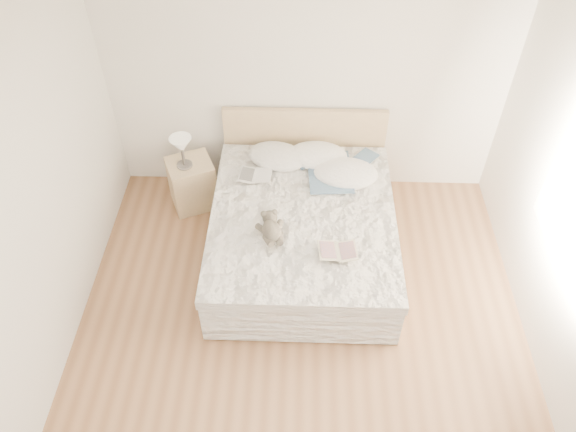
{
  "coord_description": "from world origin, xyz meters",
  "views": [
    {
      "loc": [
        -0.02,
        -2.56,
        4.3
      ],
      "look_at": [
        -0.14,
        1.05,
        0.62
      ],
      "focal_mm": 35.0,
      "sensor_mm": 36.0,
      "label": 1
    }
  ],
  "objects_px": {
    "table_lamp": "(181,146)",
    "photo_book": "(255,175)",
    "bed": "(303,228)",
    "childrens_book": "(338,251)",
    "nightstand": "(192,183)",
    "teddy_bear": "(272,236)"
  },
  "relations": [
    {
      "from": "nightstand",
      "to": "photo_book",
      "type": "height_order",
      "value": "photo_book"
    },
    {
      "from": "table_lamp",
      "to": "childrens_book",
      "type": "xyz_separation_m",
      "value": [
        1.53,
        -1.17,
        -0.18
      ]
    },
    {
      "from": "table_lamp",
      "to": "photo_book",
      "type": "relative_size",
      "value": 1.05
    },
    {
      "from": "table_lamp",
      "to": "photo_book",
      "type": "height_order",
      "value": "table_lamp"
    },
    {
      "from": "bed",
      "to": "nightstand",
      "type": "bearing_deg",
      "value": 151.41
    },
    {
      "from": "photo_book",
      "to": "childrens_book",
      "type": "xyz_separation_m",
      "value": [
        0.78,
        -0.96,
        0.0
      ]
    },
    {
      "from": "childrens_book",
      "to": "teddy_bear",
      "type": "bearing_deg",
      "value": 159.16
    },
    {
      "from": "bed",
      "to": "nightstand",
      "type": "height_order",
      "value": "bed"
    },
    {
      "from": "nightstand",
      "to": "photo_book",
      "type": "distance_m",
      "value": 0.83
    },
    {
      "from": "childrens_book",
      "to": "teddy_bear",
      "type": "xyz_separation_m",
      "value": [
        -0.58,
        0.15,
        0.02
      ]
    },
    {
      "from": "photo_book",
      "to": "childrens_book",
      "type": "height_order",
      "value": "photo_book"
    },
    {
      "from": "table_lamp",
      "to": "teddy_bear",
      "type": "xyz_separation_m",
      "value": [
        0.95,
        -1.03,
        -0.16
      ]
    },
    {
      "from": "nightstand",
      "to": "teddy_bear",
      "type": "bearing_deg",
      "value": -49.4
    },
    {
      "from": "table_lamp",
      "to": "photo_book",
      "type": "distance_m",
      "value": 0.79
    },
    {
      "from": "teddy_bear",
      "to": "childrens_book",
      "type": "bearing_deg",
      "value": -30.38
    },
    {
      "from": "childrens_book",
      "to": "teddy_bear",
      "type": "height_order",
      "value": "teddy_bear"
    },
    {
      "from": "nightstand",
      "to": "table_lamp",
      "type": "relative_size",
      "value": 1.59
    },
    {
      "from": "nightstand",
      "to": "table_lamp",
      "type": "distance_m",
      "value": 0.54
    },
    {
      "from": "bed",
      "to": "nightstand",
      "type": "distance_m",
      "value": 1.35
    },
    {
      "from": "bed",
      "to": "childrens_book",
      "type": "distance_m",
      "value": 0.72
    },
    {
      "from": "teddy_bear",
      "to": "bed",
      "type": "bearing_deg",
      "value": 40.63
    },
    {
      "from": "bed",
      "to": "childrens_book",
      "type": "xyz_separation_m",
      "value": [
        0.3,
        -0.56,
        0.32
      ]
    }
  ]
}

